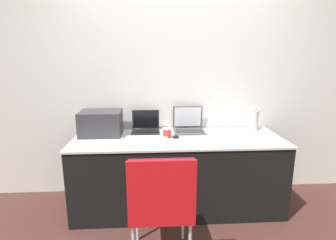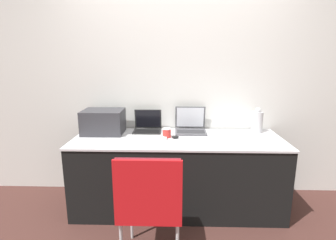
# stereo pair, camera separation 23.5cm
# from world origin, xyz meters

# --- Properties ---
(ground_plane) EXTENTS (14.00, 14.00, 0.00)m
(ground_plane) POSITION_xyz_m (0.00, 0.00, 0.00)
(ground_plane) COLOR #472823
(wall_back) EXTENTS (8.00, 0.05, 2.60)m
(wall_back) POSITION_xyz_m (0.00, 0.78, 1.30)
(wall_back) COLOR silver
(wall_back) RESTS_ON ground_plane
(table) EXTENTS (2.14, 0.74, 0.77)m
(table) POSITION_xyz_m (0.00, 0.36, 0.39)
(table) COLOR black
(table) RESTS_ON ground_plane
(printer) EXTENTS (0.43, 0.33, 0.26)m
(printer) POSITION_xyz_m (-0.80, 0.52, 0.91)
(printer) COLOR #333338
(printer) RESTS_ON table
(laptop_left) EXTENTS (0.30, 0.26, 0.23)m
(laptop_left) POSITION_xyz_m (-0.34, 0.60, 0.82)
(laptop_left) COLOR black
(laptop_left) RESTS_ON table
(laptop_right) EXTENTS (0.34, 0.30, 0.27)m
(laptop_right) POSITION_xyz_m (0.14, 0.61, 0.83)
(laptop_right) COLOR #4C4C51
(laptop_right) RESTS_ON table
(external_keyboard) EXTENTS (0.42, 0.12, 0.02)m
(external_keyboard) POSITION_xyz_m (-0.32, 0.34, 0.78)
(external_keyboard) COLOR silver
(external_keyboard) RESTS_ON table
(coffee_cup) EXTENTS (0.09, 0.09, 0.10)m
(coffee_cup) POSITION_xyz_m (-0.11, 0.38, 0.82)
(coffee_cup) COLOR red
(coffee_cup) RESTS_ON table
(mouse) EXTENTS (0.07, 0.04, 0.03)m
(mouse) POSITION_xyz_m (-0.03, 0.34, 0.79)
(mouse) COLOR black
(mouse) RESTS_ON table
(metal_pitcher) EXTENTS (0.12, 0.12, 0.28)m
(metal_pitcher) POSITION_xyz_m (0.87, 0.60, 0.90)
(metal_pitcher) COLOR silver
(metal_pitcher) RESTS_ON table
(chair) EXTENTS (0.46, 0.49, 0.93)m
(chair) POSITION_xyz_m (-0.20, -0.52, 0.59)
(chair) COLOR maroon
(chair) RESTS_ON ground_plane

